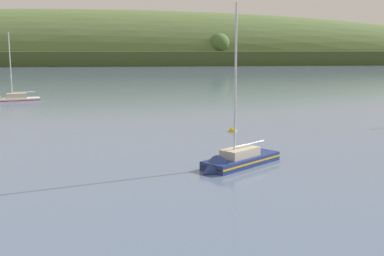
% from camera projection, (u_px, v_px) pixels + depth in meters
% --- Properties ---
extents(far_shoreline_hill, '(576.07, 72.23, 49.59)m').
position_uv_depth(far_shoreline_hill, '(84.00, 62.00, 226.61)').
color(far_shoreline_hill, '#3C4E24').
rests_on(far_shoreline_hill, ground).
extents(sailboat_midwater_white, '(6.77, 6.12, 11.94)m').
position_uv_depth(sailboat_midwater_white, '(234.00, 164.00, 33.22)').
color(sailboat_midwater_white, navy).
rests_on(sailboat_midwater_white, ground).
extents(sailboat_far_left, '(7.20, 4.13, 11.05)m').
position_uv_depth(sailboat_far_left, '(12.00, 101.00, 70.68)').
color(sailboat_far_left, white).
rests_on(sailboat_far_left, ground).
extents(mooring_buoy_midchannel, '(0.78, 0.78, 0.86)m').
position_uv_depth(mooring_buoy_midchannel, '(233.00, 131.00, 47.02)').
color(mooring_buoy_midchannel, yellow).
rests_on(mooring_buoy_midchannel, ground).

